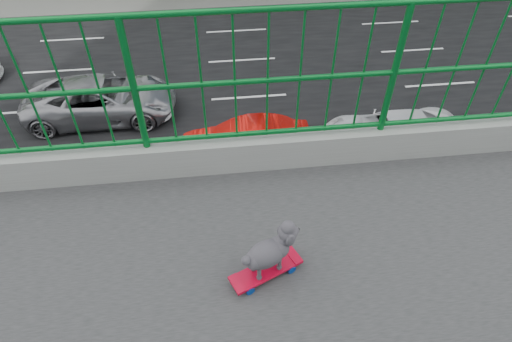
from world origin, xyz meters
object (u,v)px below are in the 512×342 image
object	(u,v)px
car_1	(246,145)
poodle	(270,251)
skateboard	(266,271)
car_6	(391,135)
car_2	(101,99)

from	to	relation	value
car_1	poodle	bearing A→B (deg)	-4.12
skateboard	car_1	size ratio (longest dim) A/B	0.12
skateboard	car_6	distance (m)	12.32
poodle	car_1	distance (m)	11.11
poodle	skateboard	bearing A→B (deg)	-90.00
car_2	car_6	bearing A→B (deg)	-107.89
poodle	car_6	xyz separation A→B (m)	(-8.94, 5.53, -6.60)
car_1	car_6	distance (m)	4.89
poodle	car_6	world-z (taller)	poodle
poodle	car_1	xyz separation A→B (m)	(-8.94, 0.64, -6.56)
skateboard	poodle	bearing A→B (deg)	90.00
skateboard	car_2	world-z (taller)	skateboard
skateboard	car_2	xyz separation A→B (m)	(-12.15, -4.36, -6.30)
car_2	poodle	bearing A→B (deg)	-160.16
poodle	car_2	size ratio (longest dim) A/B	0.07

